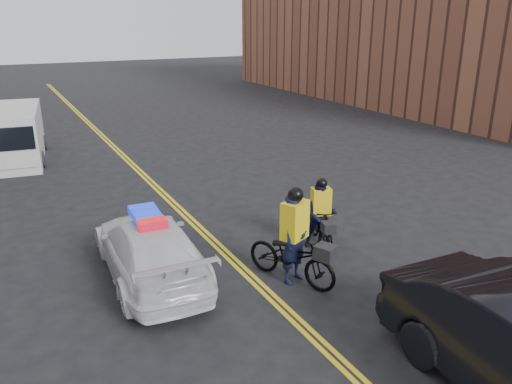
{
  "coord_description": "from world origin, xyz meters",
  "views": [
    {
      "loc": [
        -4.41,
        -8.29,
        5.37
      ],
      "look_at": [
        1.01,
        1.97,
        1.3
      ],
      "focal_mm": 35.0,
      "sensor_mm": 36.0,
      "label": 1
    }
  ],
  "objects": [
    {
      "name": "center_line_right",
      "position": [
        0.08,
        8.0,
        0.01
      ],
      "size": [
        0.1,
        60.0,
        0.01
      ],
      "primitive_type": "cube",
      "color": "gold",
      "rests_on": "ground"
    },
    {
      "name": "cargo_van",
      "position": [
        -3.8,
        12.91,
        1.01
      ],
      "size": [
        2.39,
        5.11,
        2.06
      ],
      "rotation": [
        0.0,
        0.0,
        -0.13
      ],
      "color": "silver",
      "rests_on": "ground"
    },
    {
      "name": "police_cruiser",
      "position": [
        -1.89,
        1.39,
        0.67
      ],
      "size": [
        2.06,
        4.64,
        1.48
      ],
      "rotation": [
        0.0,
        0.0,
        3.1
      ],
      "color": "white",
      "rests_on": "ground"
    },
    {
      "name": "building_across",
      "position": [
        22.0,
        18.0,
        5.5
      ],
      "size": [
        12.0,
        30.0,
        11.0
      ],
      "primitive_type": "cube",
      "color": "brown",
      "rests_on": "ground"
    },
    {
      "name": "center_line_left",
      "position": [
        -0.08,
        8.0,
        0.01
      ],
      "size": [
        0.1,
        60.0,
        0.01
      ],
      "primitive_type": "cube",
      "color": "gold",
      "rests_on": "ground"
    },
    {
      "name": "ground",
      "position": [
        0.0,
        0.0,
        0.0
      ],
      "size": [
        120.0,
        120.0,
        0.0
      ],
      "primitive_type": "plane",
      "color": "black",
      "rests_on": "ground"
    },
    {
      "name": "cyclist_near",
      "position": [
        0.77,
        -0.22,
        0.74
      ],
      "size": [
        1.59,
        2.28,
        2.12
      ],
      "rotation": [
        0.0,
        0.0,
        0.43
      ],
      "color": "black",
      "rests_on": "ground"
    },
    {
      "name": "cyclist_far",
      "position": [
        2.28,
        1.0,
        0.69
      ],
      "size": [
        0.97,
        1.79,
        1.74
      ],
      "rotation": [
        0.0,
        0.0,
        -0.29
      ],
      "color": "black",
      "rests_on": "ground"
    }
  ]
}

